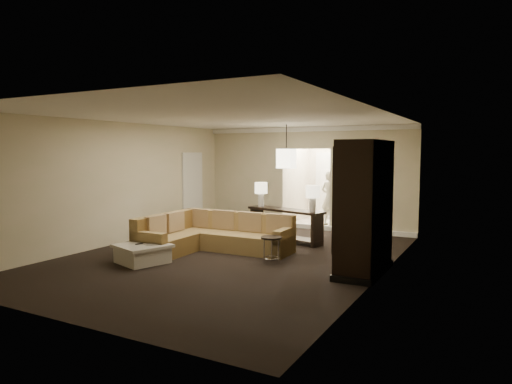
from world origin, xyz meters
The scene contains 19 objects.
ground centered at (0.00, 0.00, 0.00)m, with size 8.00×8.00×0.00m, color black.
wall_back centered at (0.00, 4.00, 1.40)m, with size 6.00×0.04×2.80m, color beige.
wall_front centered at (0.00, -4.00, 1.40)m, with size 6.00×0.04×2.80m, color beige.
wall_left centered at (-3.00, 0.00, 1.40)m, with size 0.04×8.00×2.80m, color beige.
wall_right centered at (3.00, 0.00, 1.40)m, with size 0.04×8.00×2.80m, color beige.
ceiling centered at (0.00, 0.00, 2.80)m, with size 6.00×8.00×0.02m, color white.
crown_molding centered at (0.00, 3.95, 2.73)m, with size 6.00×0.10×0.12m, color white.
baseboard centered at (0.00, 3.95, 0.06)m, with size 6.00×0.10×0.12m, color white.
side_door centered at (-2.97, 2.80, 1.05)m, with size 0.05×0.90×2.10m, color white.
foyer centered at (0.00, 5.34, 1.30)m, with size 1.44×2.02×2.80m.
sectional_sofa centered at (-0.66, 0.30, 0.32)m, with size 2.72×2.17×0.81m.
coffee_table centered at (-1.22, -1.20, 0.18)m, with size 1.12×1.12×0.37m.
console_table centered at (0.31, 2.00, 0.46)m, with size 2.06×0.93×0.77m.
armoire centered at (2.69, 0.06, 1.11)m, with size 0.69×1.61×2.31m.
drink_table centered at (0.94, -0.02, 0.36)m, with size 0.40×0.40×0.50m.
table_lamp_left centered at (-0.45, 2.19, 1.17)m, with size 0.31×0.31×0.59m.
table_lamp_right centered at (1.06, 1.81, 1.17)m, with size 0.31×0.31×0.59m.
pendant_light centered at (0.00, 2.70, 1.95)m, with size 0.38×0.38×1.09m.
person centered at (0.45, 4.75, 0.88)m, with size 0.63×0.42×1.76m, color beige.
Camera 1 is at (4.76, -7.72, 2.11)m, focal length 32.00 mm.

